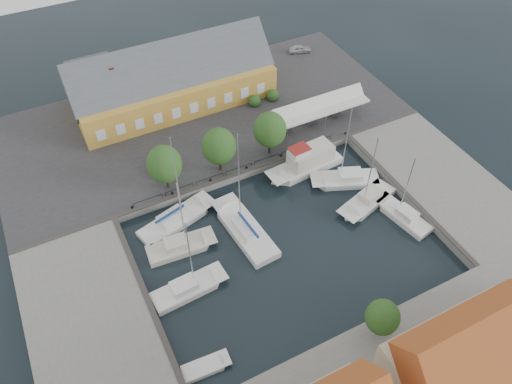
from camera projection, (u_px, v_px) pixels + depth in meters
ground at (280, 235)px, 57.23m from camera, size 140.00×140.00×0.00m
north_quay at (202, 120)px, 71.04m from camera, size 56.00×26.00×1.00m
west_quay at (93, 325)px, 48.75m from camera, size 12.00×24.00×1.00m
east_quay at (441, 181)px, 62.52m from camera, size 12.00×24.00×1.00m
quay_edge_fittings at (261, 201)px, 59.40m from camera, size 56.00×24.72×0.40m
warehouse at (168, 82)px, 70.69m from camera, size 28.56×14.00×9.55m
tent_canopy at (319, 107)px, 67.89m from camera, size 14.00×4.00×2.83m
quay_trees at (219, 146)px, 60.47m from camera, size 18.20×4.20×6.30m
car_silver at (300, 49)px, 82.32m from camera, size 3.90×2.46×1.24m
car_red at (159, 164)px, 62.92m from camera, size 1.57×4.50×1.48m
center_sailboat at (245, 231)px, 57.13m from camera, size 4.05×11.02×14.53m
trawler at (307, 163)px, 64.07m from camera, size 10.65×3.92×5.00m
east_boat_a at (347, 180)px, 62.99m from camera, size 9.08×6.01×12.31m
east_boat_b at (367, 201)px, 60.48m from camera, size 8.70×4.96×11.41m
east_boat_c at (403, 217)px, 58.73m from camera, size 3.69×7.75×9.73m
west_boat_a at (176, 221)px, 58.31m from camera, size 10.22×5.40×12.97m
west_boat_b at (180, 247)px, 55.63m from camera, size 8.04×3.28×10.79m
west_boat_c at (188, 289)px, 51.86m from camera, size 8.32×3.12×11.04m
launch_sw at (205, 368)px, 46.20m from camera, size 4.71×2.02×0.98m
launch_nw at (155, 230)px, 57.59m from camera, size 4.00×1.95×0.88m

